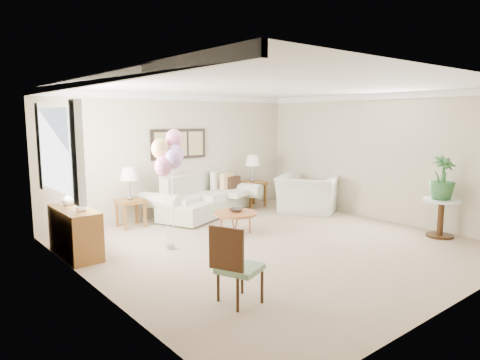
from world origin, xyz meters
The scene contains 18 objects.
ground_plane centered at (0.00, 0.00, 0.00)m, with size 6.00×6.00×0.00m, color tan.
room_shell centered at (-0.11, 0.09, 1.63)m, with size 6.04×6.04×2.60m.
wall_art_triptych centered at (0.00, 2.96, 1.55)m, with size 1.35×0.06×0.65m.
sofa centered at (0.31, 2.54, 0.36)m, with size 2.80×1.74×0.91m.
end_table_left centered at (-1.34, 2.60, 0.46)m, with size 0.51×0.46×0.55m.
end_table_right centered at (1.78, 2.58, 0.51)m, with size 0.56×0.51×0.61m.
lamp_left centered at (-1.34, 2.60, 1.03)m, with size 0.35×0.35×0.62m.
lamp_right centered at (1.78, 2.58, 1.09)m, with size 0.36×0.36×0.63m.
coffee_table centered at (-0.06, 0.94, 0.37)m, with size 0.80×0.80×0.40m.
decor_bowl centered at (-0.03, 0.96, 0.43)m, with size 0.24×0.24×0.06m, color black.
armchair centered at (2.33, 1.34, 0.41)m, with size 1.26×1.10×0.82m, color silver.
side_table centered at (2.64, -1.54, 0.52)m, with size 0.63×0.63×0.69m.
potted_plant centered at (2.61, -1.54, 1.07)m, with size 0.43×0.43×0.77m, color #285530.
accent_chair centered at (-1.93, -1.40, 0.48)m, with size 0.59×0.59×0.92m.
credenza centered at (-2.76, 1.50, 0.37)m, with size 0.46×1.20×0.74m.
vase_white centered at (-2.74, 1.24, 0.83)m, with size 0.17×0.17×0.18m, color white.
vase_sage centered at (-2.74, 1.82, 0.84)m, with size 0.19×0.19×0.20m, color #B8BEAF.
balloon_cluster centered at (-1.46, 0.85, 1.55)m, with size 0.58×0.51×1.93m.
Camera 1 is at (-4.83, -5.03, 2.11)m, focal length 32.00 mm.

